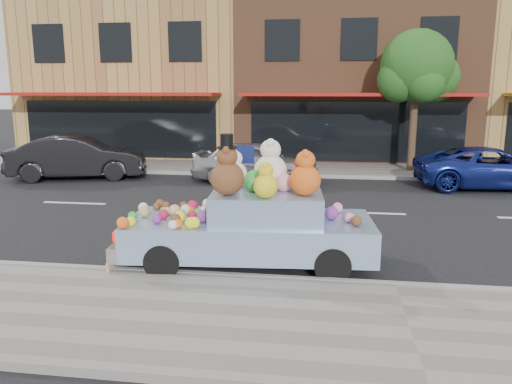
% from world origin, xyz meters
% --- Properties ---
extents(ground, '(120.00, 120.00, 0.00)m').
position_xyz_m(ground, '(0.00, 0.00, 0.00)').
color(ground, black).
rests_on(ground, ground).
extents(near_sidewalk, '(60.00, 3.00, 0.12)m').
position_xyz_m(near_sidewalk, '(0.00, -6.50, 0.06)').
color(near_sidewalk, gray).
rests_on(near_sidewalk, ground).
extents(far_sidewalk, '(60.00, 3.00, 0.12)m').
position_xyz_m(far_sidewalk, '(0.00, 6.50, 0.06)').
color(far_sidewalk, gray).
rests_on(far_sidewalk, ground).
extents(near_kerb, '(60.00, 0.12, 0.13)m').
position_xyz_m(near_kerb, '(0.00, -5.00, 0.07)').
color(near_kerb, gray).
rests_on(near_kerb, ground).
extents(far_kerb, '(60.00, 0.12, 0.13)m').
position_xyz_m(far_kerb, '(0.00, 5.00, 0.07)').
color(far_kerb, gray).
rests_on(far_kerb, ground).
extents(storefront_left, '(10.00, 9.80, 7.30)m').
position_xyz_m(storefront_left, '(-10.00, 11.97, 3.64)').
color(storefront_left, '#A58045').
rests_on(storefront_left, ground).
extents(storefront_mid, '(10.00, 9.80, 7.30)m').
position_xyz_m(storefront_mid, '(0.00, 11.97, 3.64)').
color(storefront_mid, brown).
rests_on(storefront_mid, ground).
extents(street_tree, '(3.00, 2.70, 5.22)m').
position_xyz_m(street_tree, '(2.03, 6.55, 3.69)').
color(street_tree, '#38281C').
rests_on(street_tree, ground).
extents(car_silver, '(4.32, 2.06, 1.43)m').
position_xyz_m(car_silver, '(-3.46, 3.72, 0.71)').
color(car_silver, '#A9A9AE').
rests_on(car_silver, ground).
extents(car_blue, '(4.82, 2.49, 1.30)m').
position_xyz_m(car_blue, '(4.08, 3.92, 0.65)').
color(car_blue, navy).
rests_on(car_blue, ground).
extents(car_dark, '(4.87, 2.85, 1.52)m').
position_xyz_m(car_dark, '(-9.76, 3.65, 0.76)').
color(car_dark, black).
rests_on(car_dark, ground).
extents(art_car, '(4.61, 2.10, 2.38)m').
position_xyz_m(art_car, '(-2.40, -4.18, 0.82)').
color(art_car, black).
rests_on(art_car, ground).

